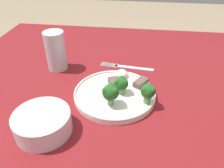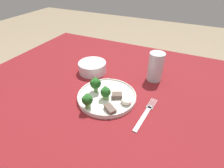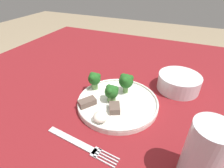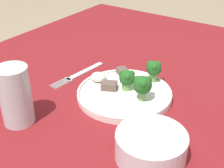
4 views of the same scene
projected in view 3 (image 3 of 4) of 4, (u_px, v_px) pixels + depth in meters
The scene contains 11 objects.
table at pixel (111, 113), 0.60m from camera, with size 1.17×1.19×0.73m.
dinner_plate at pixel (118, 102), 0.50m from camera, with size 0.23×0.23×0.02m.
fork at pixel (80, 144), 0.39m from camera, with size 0.04×0.19×0.00m.
cream_bowl at pixel (179, 83), 0.56m from camera, with size 0.13×0.13×0.05m.
drinking_glass at pixel (203, 156), 0.30m from camera, with size 0.07×0.07×0.13m.
broccoli_floret_near_rim_left at pixel (94, 79), 0.53m from camera, with size 0.04×0.04×0.06m.
broccoli_floret_center_left at pixel (126, 81), 0.52m from camera, with size 0.04×0.04×0.06m.
broccoli_floret_back_left at pixel (111, 92), 0.49m from camera, with size 0.04×0.04×0.05m.
meat_slice_front_slice at pixel (87, 102), 0.48m from camera, with size 0.05×0.05×0.02m.
meat_slice_middle_slice at pixel (114, 108), 0.46m from camera, with size 0.05×0.04×0.02m.
sauce_dollop at pixel (101, 117), 0.43m from camera, with size 0.04×0.04×0.02m.
Camera 3 is at (0.41, 0.18, 1.06)m, focal length 28.00 mm.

